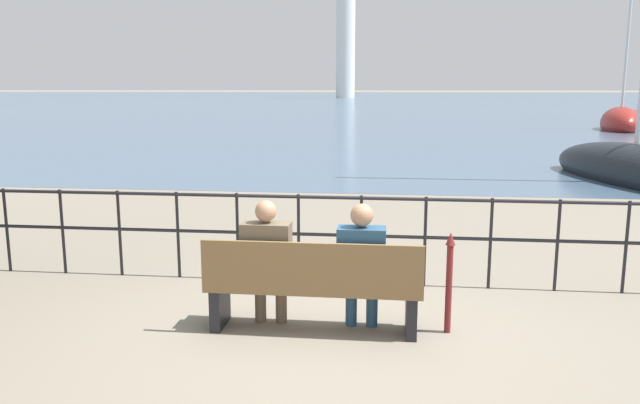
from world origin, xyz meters
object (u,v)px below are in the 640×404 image
at_px(park_bench, 313,287).
at_px(sailboat_1, 635,168).
at_px(closed_umbrella, 449,277).
at_px(sailboat_2, 621,123).
at_px(seated_person_left, 267,258).
at_px(harbor_lighthouse, 346,41).
at_px(sailboat_0, 638,116).
at_px(seated_person_right, 361,262).

bearing_deg(park_bench, sailboat_1, 57.41).
height_order(closed_umbrella, sailboat_2, sailboat_2).
height_order(sailboat_1, sailboat_2, sailboat_1).
relative_size(seated_person_left, closed_umbrella, 1.29).
height_order(park_bench, seated_person_left, seated_person_left).
bearing_deg(sailboat_1, harbor_lighthouse, 82.78).
bearing_deg(sailboat_2, harbor_lighthouse, 113.97).
relative_size(sailboat_1, sailboat_2, 1.30).
distance_m(sailboat_1, sailboat_2, 20.76).
bearing_deg(sailboat_0, closed_umbrella, -116.69).
bearing_deg(seated_person_left, seated_person_right, 0.06).
relative_size(park_bench, sailboat_1, 0.18).
xyz_separation_m(seated_person_right, harbor_lighthouse, (-10.44, 132.99, 11.56)).
xyz_separation_m(park_bench, sailboat_1, (6.53, 10.21, -0.10)).
relative_size(seated_person_left, sailboat_0, 0.10).
distance_m(seated_person_left, closed_umbrella, 1.71).
bearing_deg(sailboat_1, park_bench, -137.47).
relative_size(seated_person_left, sailboat_1, 0.11).
distance_m(park_bench, closed_umbrella, 1.27).
xyz_separation_m(seated_person_right, sailboat_0, (16.84, 39.51, -0.35)).
height_order(park_bench, seated_person_right, seated_person_right).
bearing_deg(sailboat_2, seated_person_right, -101.13).
height_order(sailboat_0, harbor_lighthouse, harbor_lighthouse).
relative_size(seated_person_right, sailboat_0, 0.10).
xyz_separation_m(park_bench, seated_person_left, (-0.44, 0.08, 0.24)).
bearing_deg(seated_person_right, sailboat_0, 66.91).
relative_size(closed_umbrella, sailboat_0, 0.08).
distance_m(closed_umbrella, sailboat_2, 32.01).
height_order(seated_person_left, sailboat_2, sailboat_2).
bearing_deg(harbor_lighthouse, sailboat_0, -73.73).
bearing_deg(sailboat_0, sailboat_2, -119.18).
bearing_deg(seated_person_left, harbor_lighthouse, 94.11).
height_order(closed_umbrella, harbor_lighthouse, harbor_lighthouse).
relative_size(sailboat_0, sailboat_1, 1.11).
bearing_deg(closed_umbrella, harbor_lighthouse, 94.84).
bearing_deg(harbor_lighthouse, seated_person_left, -85.89).
xyz_separation_m(seated_person_left, sailboat_0, (17.73, 39.51, -0.35)).
bearing_deg(seated_person_left, park_bench, -9.90).
bearing_deg(sailboat_1, seated_person_right, -135.86).
relative_size(seated_person_left, harbor_lighthouse, 0.05).
bearing_deg(seated_person_right, closed_umbrella, 4.67).
xyz_separation_m(closed_umbrella, harbor_lighthouse, (-11.25, 132.92, 11.70)).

